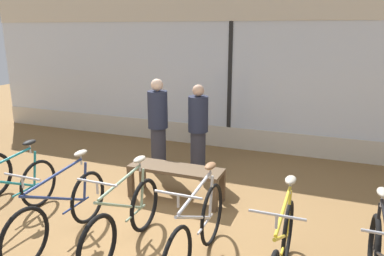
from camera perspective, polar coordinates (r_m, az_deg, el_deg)
ground_plane at (r=4.73m, az=-8.36°, el=-16.58°), size 24.00×24.00×0.00m
shop_back_wall at (r=7.72m, az=5.87°, el=8.75°), size 12.00×0.08×3.20m
bicycle_left at (r=5.44m, az=-26.01°, el=-9.13°), size 0.46×1.71×1.02m
bicycle_center_left at (r=4.73m, az=-19.37°, el=-11.96°), size 0.46×1.75×1.02m
bicycle_center at (r=4.40m, az=-10.31°, el=-13.60°), size 0.46×1.65×1.02m
bicycle_center_right at (r=4.04m, az=0.73°, el=-15.57°), size 0.46×1.75×1.04m
bicycle_right at (r=3.86m, az=13.40°, el=-17.95°), size 0.46×1.70×1.02m
display_bench at (r=5.54m, az=-2.49°, el=-6.88°), size 1.40×0.44×0.49m
customer_near_rack at (r=6.36m, az=0.94°, el=-0.05°), size 0.40×0.40×1.56m
customer_by_window at (r=6.45m, az=-5.21°, el=0.57°), size 0.34×0.34×1.65m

